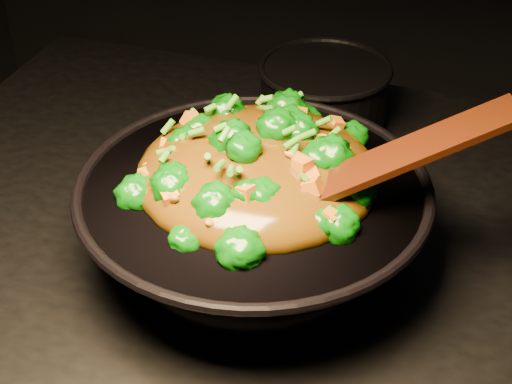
% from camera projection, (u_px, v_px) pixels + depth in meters
% --- Properties ---
extents(wok, '(0.44, 0.44, 0.11)m').
position_uv_depth(wok, '(253.00, 225.00, 0.94)').
color(wok, black).
rests_on(wok, stovetop).
extents(stir_fry, '(0.37, 0.37, 0.10)m').
position_uv_depth(stir_fry, '(257.00, 142.00, 0.89)').
color(stir_fry, '#095906').
rests_on(stir_fry, wok).
extents(spatula, '(0.30, 0.18, 0.13)m').
position_uv_depth(spatula, '(374.00, 167.00, 0.84)').
color(spatula, '#340E05').
rests_on(spatula, wok).
extents(back_pot, '(0.23, 0.23, 0.11)m').
position_uv_depth(back_pot, '(323.00, 97.00, 1.19)').
color(back_pot, black).
rests_on(back_pot, stovetop).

